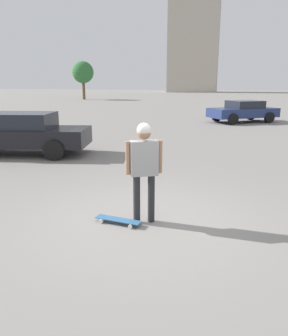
% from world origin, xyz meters
% --- Properties ---
extents(ground_plane, '(220.00, 220.00, 0.00)m').
position_xyz_m(ground_plane, '(0.00, 0.00, 0.00)').
color(ground_plane, gray).
extents(person, '(0.38, 0.59, 1.79)m').
position_xyz_m(person, '(0.00, 0.00, 1.13)').
color(person, '#262628').
rests_on(person, ground_plane).
extents(skateboard, '(0.35, 0.87, 0.08)m').
position_xyz_m(skateboard, '(-0.18, 0.43, 0.07)').
color(skateboard, '#336693').
rests_on(skateboard, ground_plane).
extents(car_parked_near, '(2.55, 4.96, 1.44)m').
position_xyz_m(car_parked_near, '(4.60, 5.50, 0.75)').
color(car_parked_near, black).
rests_on(car_parked_near, ground_plane).
extents(car_parked_far, '(3.85, 4.55, 1.34)m').
position_xyz_m(car_parked_far, '(16.33, -2.53, 0.71)').
color(car_parked_far, navy).
rests_on(car_parked_far, ground_plane).
extents(building_block_distant, '(10.03, 12.18, 33.15)m').
position_xyz_m(building_block_distant, '(83.31, 6.78, 16.58)').
color(building_block_distant, '#B2A899').
rests_on(building_block_distant, ground_plane).
extents(tree_distant, '(3.09, 3.09, 5.40)m').
position_xyz_m(tree_distant, '(40.59, 18.77, 3.82)').
color(tree_distant, brown).
rests_on(tree_distant, ground_plane).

